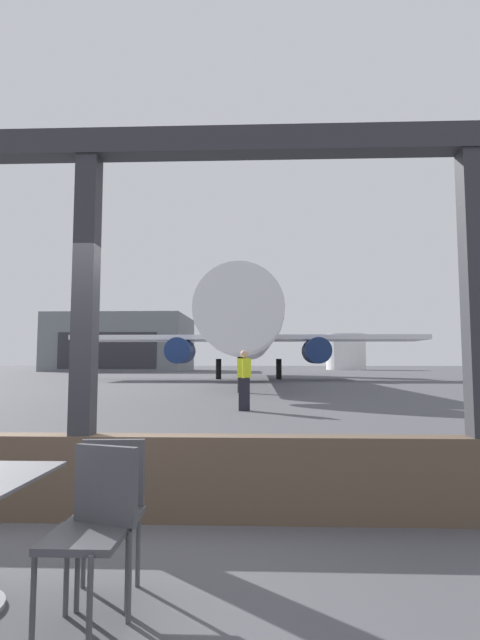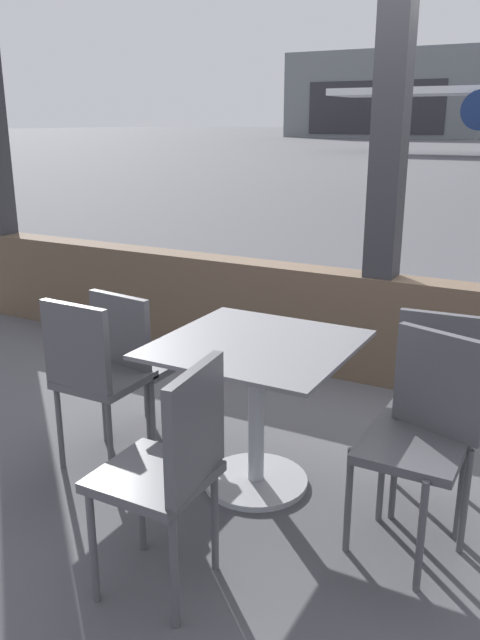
# 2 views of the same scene
# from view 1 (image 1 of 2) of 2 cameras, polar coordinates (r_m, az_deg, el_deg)

# --- Properties ---
(ground_plane) EXTENTS (220.00, 220.00, 0.00)m
(ground_plane) POSITION_cam_1_polar(r_m,az_deg,el_deg) (44.44, 0.07, -6.76)
(ground_plane) COLOR #4C4C51
(window_frame) EXTENTS (7.35, 0.24, 3.60)m
(window_frame) POSITION_cam_1_polar(r_m,az_deg,el_deg) (4.67, -18.08, -6.91)
(window_frame) COLOR brown
(window_frame) RESTS_ON ground
(cafe_chair_aisle_left) EXTENTS (0.48, 0.48, 0.93)m
(cafe_chair_aisle_left) POSITION_cam_1_polar(r_m,az_deg,el_deg) (2.94, -16.89, -21.54)
(cafe_chair_aisle_left) COLOR #4C4C51
(cafe_chair_aisle_left) RESTS_ON ground
(cafe_chair_aisle_right) EXTENTS (0.41, 0.41, 0.91)m
(cafe_chair_aisle_right) POSITION_cam_1_polar(r_m,az_deg,el_deg) (3.28, -15.30, -20.05)
(cafe_chair_aisle_right) COLOR #4C4C51
(cafe_chair_aisle_right) RESTS_ON ground
(airplane) EXTENTS (26.77, 34.61, 10.39)m
(airplane) POSITION_cam_1_polar(r_m,az_deg,el_deg) (35.45, 0.93, -1.57)
(airplane) COLOR silver
(airplane) RESTS_ON ground
(ground_crew_worker) EXTENTS (0.40, 0.57, 1.74)m
(ground_crew_worker) POSITION_cam_1_polar(r_m,az_deg,el_deg) (13.96, 0.51, -7.03)
(ground_crew_worker) COLOR black
(ground_crew_worker) RESTS_ON ground
(distant_hangar) EXTENTS (19.55, 16.57, 8.33)m
(distant_hangar) POSITION_cam_1_polar(r_m,az_deg,el_deg) (76.18, -13.61, -2.73)
(distant_hangar) COLOR slate
(distant_hangar) RESTS_ON ground
(fuel_storage_tank) EXTENTS (6.64, 6.64, 6.04)m
(fuel_storage_tank) POSITION_cam_1_polar(r_m,az_deg,el_deg) (83.57, 12.43, -3.72)
(fuel_storage_tank) COLOR white
(fuel_storage_tank) RESTS_ON ground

